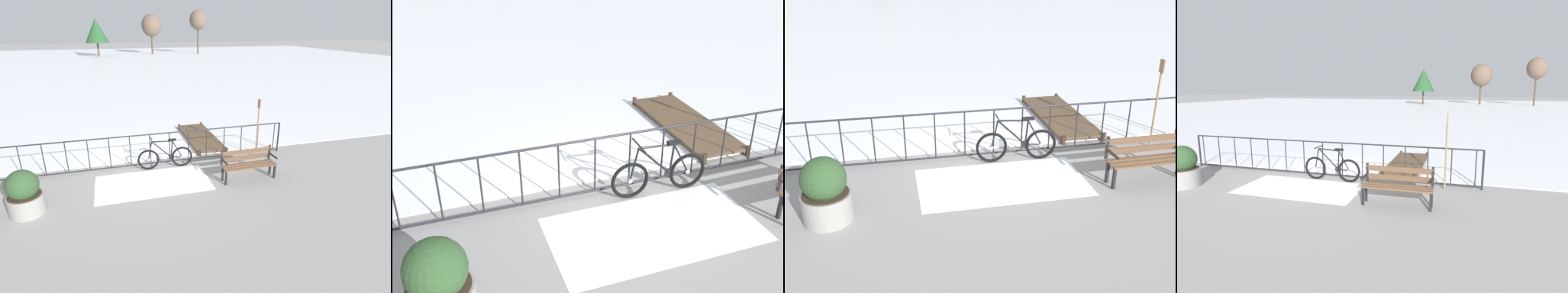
# 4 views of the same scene
# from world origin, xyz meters

# --- Properties ---
(ground_plane) EXTENTS (160.00, 160.00, 0.00)m
(ground_plane) POSITION_xyz_m (0.00, 0.00, 0.00)
(ground_plane) COLOR gray
(snow_patch) EXTENTS (3.20, 1.68, 0.01)m
(snow_patch) POSITION_xyz_m (-0.11, -1.20, 0.00)
(snow_patch) COLOR white
(snow_patch) RESTS_ON ground
(railing_fence) EXTENTS (9.06, 0.06, 1.07)m
(railing_fence) POSITION_xyz_m (0.00, 0.00, 0.56)
(railing_fence) COLOR #232328
(railing_fence) RESTS_ON ground
(bicycle_near_railing) EXTENTS (1.71, 0.52, 0.97)m
(bicycle_near_railing) POSITION_xyz_m (0.42, -0.30, 0.37)
(bicycle_near_railing) COLOR black
(bicycle_near_railing) RESTS_ON ground
(planter_with_shrub) EXTENTS (0.80, 0.80, 1.11)m
(planter_with_shrub) POSITION_xyz_m (-3.21, -1.88, 0.52)
(planter_with_shrub) COLOR gray
(planter_with_shrub) RESTS_ON ground
(wooden_dock) EXTENTS (1.10, 3.22, 0.20)m
(wooden_dock) POSITION_xyz_m (2.20, 1.86, 0.12)
(wooden_dock) COLOR brown
(wooden_dock) RESTS_ON ground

